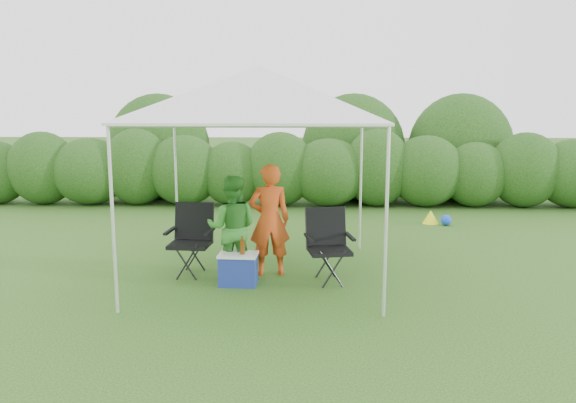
{
  "coord_description": "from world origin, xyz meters",
  "views": [
    {
      "loc": [
        0.65,
        -6.98,
        2.31
      ],
      "look_at": [
        0.38,
        0.4,
        1.05
      ],
      "focal_mm": 35.0,
      "sensor_mm": 36.0,
      "label": 1
    }
  ],
  "objects_px": {
    "woman": "(232,228)",
    "cooler": "(238,269)",
    "chair_right": "(328,240)",
    "man": "(269,220)",
    "canopy": "(259,94)",
    "chair_left": "(192,234)"
  },
  "relations": [
    {
      "from": "woman",
      "to": "cooler",
      "type": "xyz_separation_m",
      "value": [
        0.11,
        -0.25,
        -0.49
      ]
    },
    {
      "from": "chair_right",
      "to": "man",
      "type": "bearing_deg",
      "value": 153.89
    },
    {
      "from": "canopy",
      "to": "man",
      "type": "bearing_deg",
      "value": 6.94
    },
    {
      "from": "chair_left",
      "to": "man",
      "type": "xyz_separation_m",
      "value": [
        1.08,
        -0.04,
        0.22
      ]
    },
    {
      "from": "woman",
      "to": "chair_left",
      "type": "bearing_deg",
      "value": -21.37
    },
    {
      "from": "chair_left",
      "to": "man",
      "type": "relative_size",
      "value": 0.63
    },
    {
      "from": "chair_right",
      "to": "woman",
      "type": "relative_size",
      "value": 0.69
    },
    {
      "from": "man",
      "to": "cooler",
      "type": "bearing_deg",
      "value": 40.04
    },
    {
      "from": "chair_right",
      "to": "chair_left",
      "type": "relative_size",
      "value": 0.99
    },
    {
      "from": "canopy",
      "to": "cooler",
      "type": "bearing_deg",
      "value": -119.91
    },
    {
      "from": "chair_left",
      "to": "cooler",
      "type": "relative_size",
      "value": 1.9
    },
    {
      "from": "chair_right",
      "to": "chair_left",
      "type": "distance_m",
      "value": 1.89
    },
    {
      "from": "man",
      "to": "cooler",
      "type": "height_order",
      "value": "man"
    },
    {
      "from": "man",
      "to": "chair_left",
      "type": "bearing_deg",
      "value": -12.12
    },
    {
      "from": "chair_left",
      "to": "man",
      "type": "bearing_deg",
      "value": 2.02
    },
    {
      "from": "woman",
      "to": "chair_right",
      "type": "bearing_deg",
      "value": 179.27
    },
    {
      "from": "chair_right",
      "to": "woman",
      "type": "distance_m",
      "value": 1.29
    },
    {
      "from": "chair_left",
      "to": "man",
      "type": "distance_m",
      "value": 1.11
    },
    {
      "from": "canopy",
      "to": "chair_left",
      "type": "distance_m",
      "value": 2.14
    },
    {
      "from": "canopy",
      "to": "chair_left",
      "type": "relative_size",
      "value": 3.17
    },
    {
      "from": "chair_left",
      "to": "man",
      "type": "height_order",
      "value": "man"
    },
    {
      "from": "woman",
      "to": "cooler",
      "type": "height_order",
      "value": "woman"
    }
  ]
}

